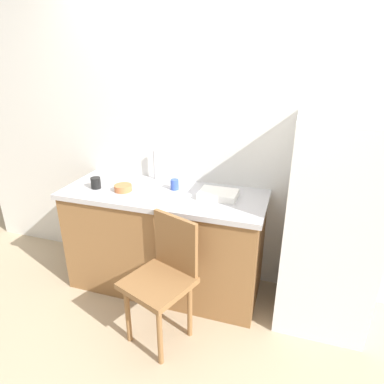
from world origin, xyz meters
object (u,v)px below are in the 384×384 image
Objects in this scene: chair at (164,275)px; terracotta_bowl at (123,188)px; cup_blue at (175,184)px; dish_tray at (218,194)px; cup_black at (96,183)px; refrigerator at (330,228)px.

terracotta_bowl is (-0.51, 0.44, 0.40)m from chair.
cup_blue reaches higher than chair.
cup_black is (-0.97, -0.12, 0.02)m from dish_tray.
dish_tray reaches higher than terracotta_bowl.
refrigerator is 0.81m from dish_tray.
cup_blue is (-1.17, 0.06, 0.16)m from refrigerator.
cup_black reaches higher than chair.
terracotta_bowl is (-1.54, -0.09, 0.15)m from refrigerator.
chair is at bearing -76.98° from cup_blue.
chair is 0.73m from cup_blue.
refrigerator is 18.26× the size of cup_blue.
dish_tray is 3.39× the size of cup_blue.
dish_tray is at bearing -8.01° from cup_blue.
terracotta_bowl is 1.67× the size of cup_blue.
refrigerator is at bearing -3.01° from cup_blue.
dish_tray is at bearing 6.73° from cup_black.
cup_black is (-0.23, -0.02, 0.02)m from terracotta_bowl.
cup_black is at bearing -164.64° from cup_blue.
chair is (-1.03, -0.53, -0.25)m from refrigerator.
dish_tray reaches higher than chair.
refrigerator reaches higher than cup_blue.
terracotta_bowl is 0.23m from cup_black.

